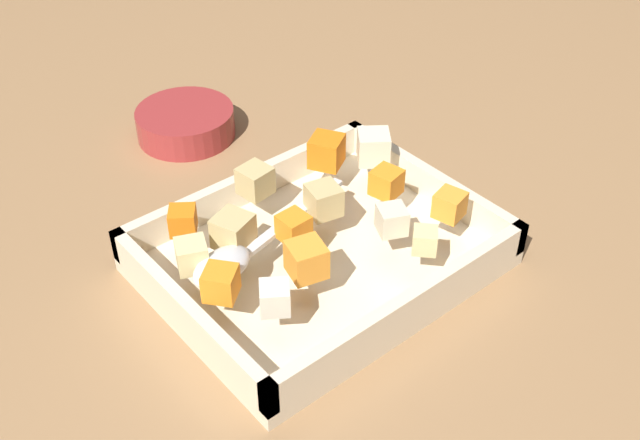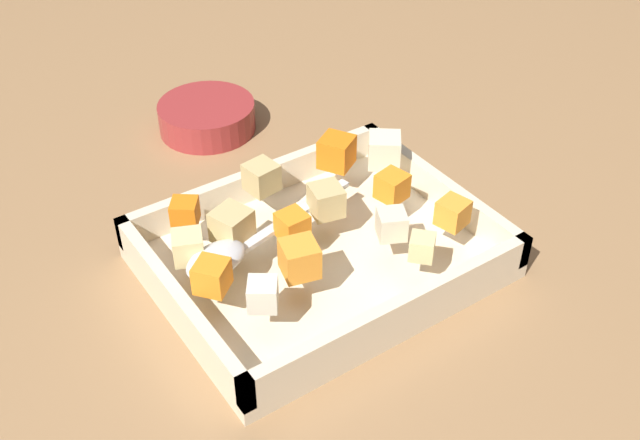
% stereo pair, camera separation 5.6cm
% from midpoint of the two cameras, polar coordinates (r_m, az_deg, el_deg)
% --- Properties ---
extents(ground_plane, '(4.00, 4.00, 0.00)m').
position_cam_midpoint_polar(ground_plane, '(0.79, -1.78, -2.27)').
color(ground_plane, '#936D47').
extents(baking_dish, '(0.31, 0.25, 0.05)m').
position_cam_midpoint_polar(baking_dish, '(0.76, -2.12, -2.68)').
color(baking_dish, beige).
rests_on(baking_dish, ground_plane).
extents(carrot_chunk_near_left, '(0.03, 0.03, 0.03)m').
position_cam_midpoint_polar(carrot_chunk_near_left, '(0.72, -4.18, -0.60)').
color(carrot_chunk_near_left, orange).
rests_on(carrot_chunk_near_left, baking_dish).
extents(carrot_chunk_rim_edge, '(0.03, 0.03, 0.03)m').
position_cam_midpoint_polar(carrot_chunk_rim_edge, '(0.77, 2.83, 2.73)').
color(carrot_chunk_rim_edge, orange).
rests_on(carrot_chunk_rim_edge, baking_dish).
extents(carrot_chunk_center, '(0.04, 0.04, 0.03)m').
position_cam_midpoint_polar(carrot_chunk_center, '(0.68, -3.36, -3.00)').
color(carrot_chunk_center, orange).
rests_on(carrot_chunk_center, baking_dish).
extents(carrot_chunk_back_center, '(0.04, 0.04, 0.03)m').
position_cam_midpoint_polar(carrot_chunk_back_center, '(0.67, -9.71, -4.67)').
color(carrot_chunk_back_center, orange).
rests_on(carrot_chunk_back_center, baking_dish).
extents(carrot_chunk_near_spoon, '(0.03, 0.03, 0.03)m').
position_cam_midpoint_polar(carrot_chunk_near_spoon, '(0.75, 7.40, 1.04)').
color(carrot_chunk_near_spoon, orange).
rests_on(carrot_chunk_near_spoon, baking_dish).
extents(carrot_chunk_mid_left, '(0.03, 0.03, 0.02)m').
position_cam_midpoint_polar(carrot_chunk_mid_left, '(0.74, -12.19, -0.10)').
color(carrot_chunk_mid_left, orange).
rests_on(carrot_chunk_mid_left, baking_dish).
extents(carrot_chunk_mid_right, '(0.04, 0.04, 0.03)m').
position_cam_midpoint_polar(carrot_chunk_mid_right, '(0.81, -1.50, 5.02)').
color(carrot_chunk_mid_right, orange).
rests_on(carrot_chunk_mid_right, baking_dish).
extents(potato_chunk_heap_top, '(0.04, 0.04, 0.03)m').
position_cam_midpoint_polar(potato_chunk_heap_top, '(0.72, -8.63, -0.88)').
color(potato_chunk_heap_top, tan).
rests_on(potato_chunk_heap_top, baking_dish).
extents(potato_chunk_corner_se, '(0.03, 0.03, 0.03)m').
position_cam_midpoint_polar(potato_chunk_corner_se, '(0.78, -6.85, 2.82)').
color(potato_chunk_corner_se, tan).
rests_on(potato_chunk_corner_se, baking_dish).
extents(potato_chunk_far_left, '(0.04, 0.04, 0.03)m').
position_cam_midpoint_polar(potato_chunk_far_left, '(0.75, -1.69, 1.45)').
color(potato_chunk_far_left, tan).
rests_on(potato_chunk_far_left, baking_dish).
extents(potato_chunk_near_right, '(0.04, 0.04, 0.03)m').
position_cam_midpoint_polar(potato_chunk_near_right, '(0.70, -11.67, -2.62)').
color(potato_chunk_near_right, '#E0CC89').
rests_on(potato_chunk_near_right, baking_dish).
extents(potato_chunk_under_handle, '(0.05, 0.05, 0.03)m').
position_cam_midpoint_polar(potato_chunk_under_handle, '(0.82, 1.99, 5.33)').
color(potato_chunk_under_handle, beige).
rests_on(potato_chunk_under_handle, baking_dish).
extents(potato_chunk_corner_nw, '(0.03, 0.03, 0.02)m').
position_cam_midpoint_polar(potato_chunk_corner_nw, '(0.71, 5.47, -1.56)').
color(potato_chunk_corner_nw, '#E0CC89').
rests_on(potato_chunk_corner_nw, baking_dish).
extents(parsnip_chunk_heap_side, '(0.03, 0.03, 0.03)m').
position_cam_midpoint_polar(parsnip_chunk_heap_side, '(0.65, -5.82, -5.79)').
color(parsnip_chunk_heap_side, silver).
rests_on(parsnip_chunk_heap_side, baking_dish).
extents(parsnip_chunk_corner_sw, '(0.03, 0.03, 0.03)m').
position_cam_midpoint_polar(parsnip_chunk_corner_sw, '(0.73, 3.10, -0.05)').
color(parsnip_chunk_corner_sw, beige).
rests_on(parsnip_chunk_corner_sw, baking_dish).
extents(serving_spoon, '(0.20, 0.07, 0.02)m').
position_cam_midpoint_polar(serving_spoon, '(0.70, -8.75, -2.92)').
color(serving_spoon, silver).
rests_on(serving_spoon, baking_dish).
extents(small_prep_bowl, '(0.12, 0.12, 0.04)m').
position_cam_midpoint_polar(small_prep_bowl, '(0.97, -11.49, 6.95)').
color(small_prep_bowl, maroon).
rests_on(small_prep_bowl, ground_plane).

